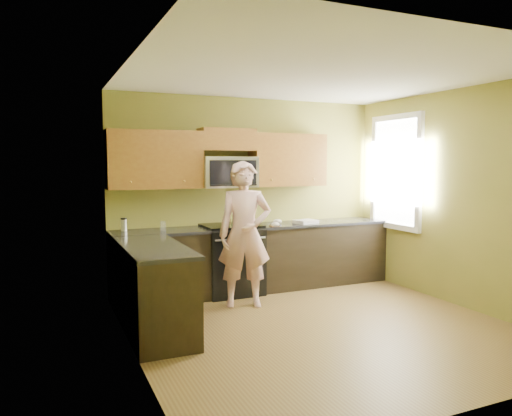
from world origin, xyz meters
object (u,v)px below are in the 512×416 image
microwave (228,187)px  frying_pan (243,226)px  travel_mug (124,231)px  stove (232,259)px  butter_tub (248,227)px  woman (245,234)px

microwave → frying_pan: bearing=-75.8°
travel_mug → stove: bearing=-6.9°
microwave → travel_mug: microwave is taller
butter_tub → travel_mug: travel_mug is taller
woman → travel_mug: 1.55m
microwave → travel_mug: (-1.40, 0.05, -0.53)m
woman → stove: bearing=101.5°
stove → microwave: size_ratio=1.25×
woman → travel_mug: woman is taller
stove → travel_mug: 1.48m
butter_tub → woman: bearing=-117.6°
frying_pan → travel_mug: travel_mug is taller
butter_tub → frying_pan: bearing=-138.2°
stove → woman: 0.75m
stove → frying_pan: bearing=-67.7°
stove → microwave: microwave is taller
frying_pan → travel_mug: bearing=162.9°
frying_pan → stove: bearing=109.3°
butter_tub → travel_mug: size_ratio=0.81×
stove → frying_pan: (0.08, -0.20, 0.47)m
stove → microwave: (0.00, 0.12, 0.97)m
travel_mug → woman: bearing=-30.3°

